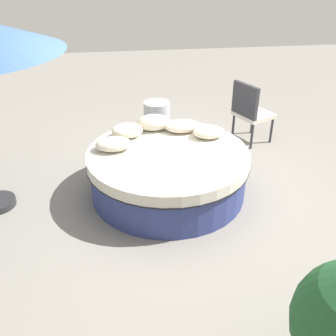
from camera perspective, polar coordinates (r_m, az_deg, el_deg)
ground_plane at (r=4.96m, az=-0.00°, el=-3.51°), size 16.00×16.00×0.00m
round_bed at (r=4.80m, az=-0.00°, el=-0.53°), size 2.01×2.01×0.58m
throw_pillow_0 at (r=5.02m, az=6.07°, el=5.38°), size 0.41×0.30×0.16m
throw_pillow_1 at (r=5.17m, az=2.14°, el=6.28°), size 0.47×0.31×0.16m
throw_pillow_2 at (r=5.21m, az=-2.18°, el=6.82°), size 0.45×0.32×0.21m
throw_pillow_3 at (r=5.04m, az=-6.12°, el=5.59°), size 0.41×0.32×0.18m
throw_pillow_4 at (r=4.71m, az=-8.16°, el=3.57°), size 0.44×0.31×0.16m
patio_chair at (r=6.16m, az=12.10°, el=8.58°), size 0.67×0.68×0.98m
side_table at (r=6.58m, az=-1.68°, el=7.72°), size 0.44×0.44×0.50m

